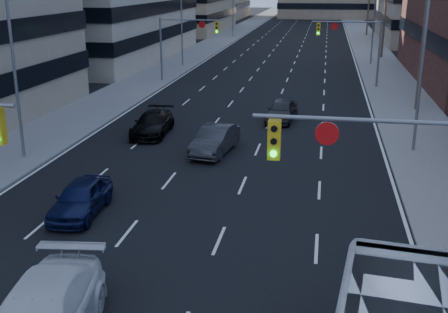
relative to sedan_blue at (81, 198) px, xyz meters
name	(u,v)px	position (x,y,z in m)	size (l,w,h in m)	color
road_surface	(304,22)	(4.28, 116.55, -0.71)	(18.00, 300.00, 0.02)	black
sidewalk_left	(256,21)	(-7.22, 116.55, -0.65)	(5.00, 300.00, 0.15)	slate
sidewalk_right	(354,22)	(15.78, 116.55, -0.65)	(5.00, 300.00, 0.15)	slate
signal_near_right	(399,176)	(11.73, -5.45, 3.61)	(6.59, 0.33, 6.00)	slate
signal_far_left	(185,36)	(-3.41, 31.55, 3.58)	(6.09, 0.33, 6.00)	slate
signal_far_right	(353,39)	(11.96, 31.55, 3.58)	(6.09, 0.33, 6.00)	slate
utility_pole_block	(424,32)	(16.48, 22.55, 5.06)	(2.20, 0.28, 11.00)	#4C3D2D
utility_pole_midblock	(385,11)	(16.48, 52.55, 5.06)	(2.20, 0.28, 11.00)	#4C3D2D
utility_pole_distant	(369,2)	(16.48, 82.55, 5.06)	(2.20, 0.28, 11.00)	#4C3D2D
streetlight_left_near	(17,66)	(-6.06, 6.55, 4.33)	(2.03, 0.22, 9.00)	slate
streetlight_left_mid	(183,20)	(-6.06, 41.55, 4.33)	(2.03, 0.22, 9.00)	slate
streetlight_left_far	(234,7)	(-6.06, 76.55, 4.33)	(2.03, 0.22, 9.00)	slate
streetlight_right_near	(419,63)	(14.61, 11.55, 4.33)	(2.03, 0.22, 9.00)	slate
streetlight_right_far	(372,20)	(14.61, 46.55, 4.33)	(2.03, 0.22, 9.00)	slate
sedan_blue	(81,198)	(0.00, 0.00, 0.00)	(1.70, 4.23, 1.44)	#0E1439
sedan_grey_center	(215,140)	(3.79, 9.47, 0.04)	(1.62, 4.64, 1.53)	#2F2F31
sedan_black_far	(153,124)	(-0.82, 12.65, 0.00)	(2.01, 4.94, 1.43)	black
sedan_grey_right	(282,110)	(6.86, 17.68, 0.03)	(1.78, 4.41, 1.50)	#2C2B2D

